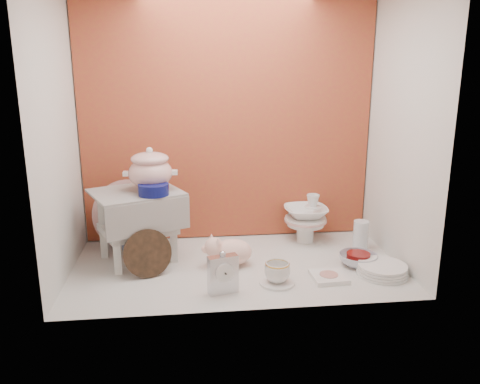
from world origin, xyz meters
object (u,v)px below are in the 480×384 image
(dinner_plate_stack, at_px, (382,270))
(floral_platter, at_px, (128,214))
(step_stool, at_px, (138,226))
(crystal_bowl, at_px, (358,260))
(blue_white_vase, at_px, (129,227))
(soup_tureen, at_px, (150,169))
(mantel_clock, at_px, (223,273))
(porcelain_tower, at_px, (306,218))
(plush_pig, at_px, (232,252))
(gold_rim_teacup, at_px, (277,272))

(dinner_plate_stack, bearing_deg, floral_platter, 156.94)
(step_stool, relative_size, crystal_bowl, 2.18)
(blue_white_vase, relative_size, crystal_bowl, 1.19)
(step_stool, height_order, soup_tureen, soup_tureen)
(blue_white_vase, bearing_deg, mantel_clock, -52.66)
(floral_platter, xyz_separation_m, blue_white_vase, (0.00, -0.02, -0.08))
(dinner_plate_stack, distance_m, porcelain_tower, 0.63)
(step_stool, distance_m, soup_tureen, 0.34)
(dinner_plate_stack, bearing_deg, soup_tureen, 162.55)
(blue_white_vase, relative_size, plush_pig, 0.92)
(crystal_bowl, bearing_deg, blue_white_vase, 161.57)
(soup_tureen, relative_size, plush_pig, 1.03)
(blue_white_vase, relative_size, gold_rim_teacup, 1.93)
(soup_tureen, relative_size, mantel_clock, 1.33)
(step_stool, bearing_deg, floral_platter, 85.03)
(blue_white_vase, distance_m, mantel_clock, 0.85)
(mantel_clock, height_order, crystal_bowl, mantel_clock)
(blue_white_vase, height_order, mantel_clock, blue_white_vase)
(step_stool, xyz_separation_m, mantel_clock, (0.44, -0.47, -0.10))
(blue_white_vase, bearing_deg, gold_rim_teacup, -37.32)
(step_stool, height_order, dinner_plate_stack, step_stool)
(dinner_plate_stack, xyz_separation_m, porcelain_tower, (-0.29, 0.54, 0.12))
(floral_platter, distance_m, crystal_bowl, 1.38)
(floral_platter, bearing_deg, gold_rim_teacup, -38.04)
(soup_tureen, xyz_separation_m, gold_rim_teacup, (0.64, -0.42, -0.46))
(gold_rim_teacup, relative_size, dinner_plate_stack, 0.49)
(blue_white_vase, bearing_deg, plush_pig, -30.59)
(crystal_bowl, bearing_deg, step_stool, 169.53)
(blue_white_vase, distance_m, porcelain_tower, 1.09)
(plush_pig, xyz_separation_m, crystal_bowl, (0.69, -0.08, -0.05))
(dinner_plate_stack, relative_size, crystal_bowl, 1.27)
(floral_platter, xyz_separation_m, gold_rim_teacup, (0.80, -0.63, -0.14))
(step_stool, distance_m, plush_pig, 0.56)
(blue_white_vase, xyz_separation_m, plush_pig, (0.60, -0.35, -0.04))
(blue_white_vase, height_order, crystal_bowl, blue_white_vase)
(crystal_bowl, bearing_deg, soup_tureen, 167.80)
(mantel_clock, bearing_deg, soup_tureen, 110.63)
(floral_platter, relative_size, porcelain_tower, 1.37)
(mantel_clock, xyz_separation_m, dinner_plate_stack, (0.86, 0.11, -0.08))
(floral_platter, height_order, crystal_bowl, floral_platter)
(soup_tureen, distance_m, dinner_plate_stack, 1.37)
(mantel_clock, distance_m, porcelain_tower, 0.87)
(mantel_clock, height_order, gold_rim_teacup, mantel_clock)
(gold_rim_teacup, height_order, porcelain_tower, porcelain_tower)
(blue_white_vase, xyz_separation_m, dinner_plate_stack, (1.37, -0.57, -0.10))
(step_stool, relative_size, porcelain_tower, 1.50)
(dinner_plate_stack, bearing_deg, porcelain_tower, 117.72)
(gold_rim_teacup, bearing_deg, floral_platter, 141.96)
(mantel_clock, relative_size, plush_pig, 0.78)
(step_stool, relative_size, gold_rim_teacup, 3.52)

